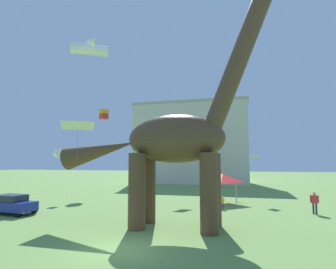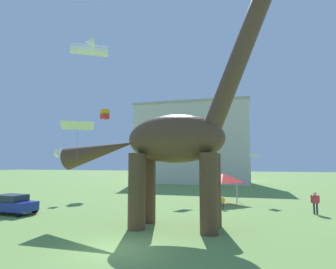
% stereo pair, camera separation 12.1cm
% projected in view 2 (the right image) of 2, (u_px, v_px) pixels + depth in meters
% --- Properties ---
extents(ground_plane, '(240.00, 240.00, 0.00)m').
position_uv_depth(ground_plane, '(118.00, 250.00, 13.40)').
color(ground_plane, '#6B9347').
extents(dinosaur_sculpture, '(15.14, 3.21, 15.82)m').
position_uv_depth(dinosaur_sculpture, '(174.00, 139.00, 18.47)').
color(dinosaur_sculpture, '#513823').
rests_on(dinosaur_sculpture, ground_plane).
extents(parked_sedan_left, '(4.36, 2.20, 1.55)m').
position_uv_depth(parked_sedan_left, '(11.00, 204.00, 22.73)').
color(parked_sedan_left, navy).
rests_on(parked_sedan_left, ground_plane).
extents(person_far_spectator, '(0.44, 0.19, 1.18)m').
position_uv_depth(person_far_spectator, '(222.00, 201.00, 25.07)').
color(person_far_spectator, '#2D3347').
rests_on(person_far_spectator, ground_plane).
extents(person_watching_child, '(0.67, 0.29, 1.78)m').
position_uv_depth(person_watching_child, '(315.00, 201.00, 22.59)').
color(person_watching_child, '#2D3347').
rests_on(person_watching_child, ground_plane).
extents(festival_canopy_tent, '(3.15, 3.15, 3.00)m').
position_uv_depth(festival_canopy_tent, '(223.00, 178.00, 29.06)').
color(festival_canopy_tent, '#B2B2B7').
rests_on(festival_canopy_tent, ground_plane).
extents(kite_high_right, '(1.72, 1.96, 0.34)m').
position_uv_depth(kite_high_right, '(178.00, 125.00, 34.54)').
color(kite_high_right, green).
extents(kite_mid_center, '(2.61, 2.72, 0.77)m').
position_uv_depth(kite_mid_center, '(90.00, 48.00, 20.01)').
color(kite_mid_center, white).
extents(kite_drifting, '(2.23, 2.06, 2.23)m').
position_uv_depth(kite_drifting, '(78.00, 126.00, 15.91)').
color(kite_drifting, white).
extents(kite_trailing, '(1.37, 1.37, 1.41)m').
position_uv_depth(kite_trailing, '(105.00, 114.00, 40.60)').
color(kite_trailing, orange).
extents(kite_mid_right, '(1.27, 1.32, 0.27)m').
position_uv_depth(kite_mid_right, '(255.00, 156.00, 30.16)').
color(kite_mid_right, white).
extents(kite_high_left, '(3.30, 3.25, 0.93)m').
position_uv_depth(kite_high_left, '(63.00, 153.00, 31.03)').
color(kite_high_left, white).
extents(background_building_block, '(22.86, 8.80, 16.14)m').
position_uv_depth(background_building_block, '(192.00, 143.00, 56.93)').
color(background_building_block, beige).
rests_on(background_building_block, ground_plane).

